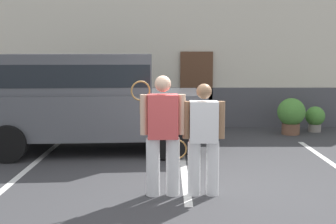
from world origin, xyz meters
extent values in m
plane|color=#38383A|center=(0.00, 0.00, 0.00)|extent=(40.00, 40.00, 0.00)
cube|color=silver|center=(-3.02, 1.50, 0.00)|extent=(0.12, 4.40, 0.01)
cube|color=silver|center=(-0.21, 1.50, 0.00)|extent=(0.12, 4.40, 0.01)
cube|color=beige|center=(0.00, 6.06, 1.77)|extent=(10.79, 0.30, 3.53)
cube|color=#4C4C51|center=(0.00, 5.86, 0.55)|extent=(9.06, 0.10, 1.10)
cube|color=brown|center=(0.30, 5.84, 1.05)|extent=(0.90, 0.06, 2.10)
cube|color=#4C4F54|center=(-2.07, 2.85, 0.80)|extent=(4.72, 2.23, 0.90)
cube|color=#4C4F54|center=(-2.32, 2.83, 1.65)|extent=(3.02, 1.96, 0.80)
cube|color=black|center=(-2.32, 2.83, 1.63)|extent=(2.96, 1.98, 0.44)
cylinder|color=black|center=(-0.59, 3.91, 0.36)|extent=(0.74, 0.31, 0.72)
cylinder|color=black|center=(-0.45, 2.01, 0.36)|extent=(0.74, 0.31, 0.72)
cylinder|color=black|center=(-3.68, 3.69, 0.36)|extent=(0.74, 0.31, 0.72)
cylinder|color=black|center=(-3.54, 1.79, 0.36)|extent=(0.74, 0.31, 0.72)
cylinder|color=white|center=(-0.42, -0.17, 0.43)|extent=(0.20, 0.20, 0.85)
cylinder|color=white|center=(-0.71, -0.18, 0.43)|extent=(0.20, 0.20, 0.85)
cube|color=#E04C4C|center=(-0.57, -0.18, 1.17)|extent=(0.45, 0.29, 0.64)
sphere|color=beige|center=(-0.57, -0.18, 1.64)|extent=(0.24, 0.24, 0.24)
cylinder|color=beige|center=(-0.30, -0.17, 1.20)|extent=(0.11, 0.11, 0.58)
cylinder|color=beige|center=(-0.84, -0.19, 1.20)|extent=(0.11, 0.11, 0.58)
torus|color=olive|center=(-0.89, -0.14, 1.54)|extent=(0.29, 0.12, 0.29)
cylinder|color=olive|center=(-0.89, -0.14, 1.30)|extent=(0.03, 0.03, 0.20)
cylinder|color=white|center=(0.16, -0.17, 0.40)|extent=(0.19, 0.19, 0.80)
cylinder|color=white|center=(-0.11, -0.17, 0.40)|extent=(0.19, 0.19, 0.80)
cube|color=white|center=(0.02, -0.17, 1.09)|extent=(0.41, 0.25, 0.59)
sphere|color=#8C6647|center=(0.02, -0.17, 1.53)|extent=(0.22, 0.22, 0.22)
cylinder|color=#8C6647|center=(0.28, -0.17, 1.12)|extent=(0.10, 0.10, 0.54)
cylinder|color=#8C6647|center=(-0.23, -0.17, 1.12)|extent=(0.10, 0.10, 0.54)
torus|color=olive|center=(-0.36, -0.12, 0.68)|extent=(0.37, 0.02, 0.37)
cylinder|color=olive|center=(-0.36, -0.12, 0.91)|extent=(0.03, 0.03, 0.20)
cylinder|color=brown|center=(2.65, 4.72, 0.14)|extent=(0.45, 0.45, 0.28)
sphere|color=#4C8C38|center=(2.65, 4.72, 0.58)|extent=(0.70, 0.70, 0.70)
cylinder|color=gray|center=(3.38, 5.08, 0.10)|extent=(0.33, 0.33, 0.20)
sphere|color=#4C8C38|center=(3.38, 5.08, 0.42)|extent=(0.51, 0.51, 0.51)
camera|label=1|loc=(-0.49, -6.53, 2.10)|focal=47.70mm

